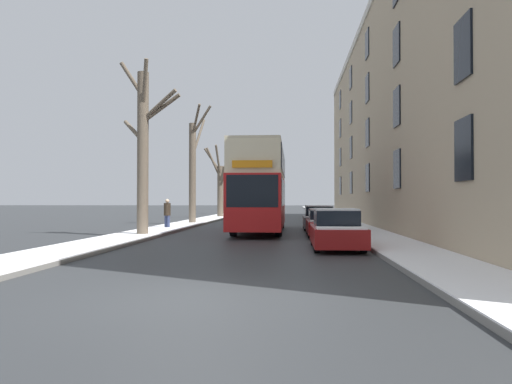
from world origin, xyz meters
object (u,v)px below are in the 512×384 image
(bare_tree_left_0, at_px, (143,147))
(parked_car_1, at_px, (325,223))
(bare_tree_left_2, at_px, (220,186))
(bare_tree_left_1, at_px, (193,168))
(parked_car_2, at_px, (319,218))
(double_decker_bus, at_px, (261,185))
(parked_car_0, at_px, (336,230))
(bare_tree_left_3, at_px, (234,181))
(pedestrian_left_sidewalk, at_px, (167,213))

(bare_tree_left_0, xyz_separation_m, parked_car_1, (8.55, 1.19, -3.62))
(bare_tree_left_2, bearing_deg, parked_car_1, -70.39)
(bare_tree_left_1, distance_m, parked_car_2, 10.69)
(bare_tree_left_2, bearing_deg, double_decker_bus, -75.76)
(double_decker_bus, distance_m, parked_car_0, 10.16)
(bare_tree_left_3, distance_m, parked_car_2, 32.86)
(bare_tree_left_1, height_order, bare_tree_left_3, bare_tree_left_1)
(parked_car_1, bearing_deg, parked_car_0, -90.00)
(parked_car_0, bearing_deg, double_decker_bus, 109.28)
(bare_tree_left_2, xyz_separation_m, double_decker_bus, (5.35, -21.08, -0.58))
(bare_tree_left_0, height_order, pedestrian_left_sidewalk, bare_tree_left_0)
(double_decker_bus, xyz_separation_m, parked_car_2, (3.29, 2.30, -1.92))
(parked_car_2, bearing_deg, bare_tree_left_1, 147.81)
(bare_tree_left_1, xyz_separation_m, pedestrian_left_sidewalk, (-0.26, -6.37, -3.04))
(bare_tree_left_0, relative_size, bare_tree_left_3, 1.01)
(parked_car_0, distance_m, parked_car_1, 6.23)
(bare_tree_left_3, distance_m, parked_car_0, 44.22)
(double_decker_bus, distance_m, parked_car_2, 4.45)
(bare_tree_left_3, relative_size, parked_car_0, 1.82)
(parked_car_1, relative_size, parked_car_2, 1.06)
(bare_tree_left_1, height_order, pedestrian_left_sidewalk, bare_tree_left_1)
(bare_tree_left_3, height_order, parked_car_0, bare_tree_left_3)
(parked_car_1, distance_m, pedestrian_left_sidewalk, 9.94)
(bare_tree_left_1, distance_m, bare_tree_left_3, 26.10)
(parked_car_0, bearing_deg, bare_tree_left_2, 105.82)
(bare_tree_left_2, height_order, parked_car_0, bare_tree_left_2)
(double_decker_bus, distance_m, pedestrian_left_sidewalk, 5.93)
(bare_tree_left_0, xyz_separation_m, bare_tree_left_1, (-0.04, 12.08, -0.21))
(bare_tree_left_2, relative_size, parked_car_2, 1.62)
(parked_car_2, distance_m, pedestrian_left_sidewalk, 8.90)
(double_decker_bus, bearing_deg, parked_car_0, -70.72)
(parked_car_1, relative_size, pedestrian_left_sidewalk, 2.54)
(bare_tree_left_1, height_order, parked_car_0, bare_tree_left_1)
(bare_tree_left_2, xyz_separation_m, parked_car_1, (8.64, -24.26, -2.53))
(parked_car_2, bearing_deg, bare_tree_left_2, 114.72)
(bare_tree_left_1, xyz_separation_m, parked_car_1, (8.59, -10.89, -3.41))
(bare_tree_left_0, distance_m, double_decker_bus, 7.04)
(bare_tree_left_2, distance_m, parked_car_0, 31.80)
(bare_tree_left_3, xyz_separation_m, pedestrian_left_sidewalk, (-0.19, -32.47, -3.11))
(bare_tree_left_2, bearing_deg, bare_tree_left_1, -89.76)
(bare_tree_left_3, relative_size, double_decker_bus, 0.69)
(bare_tree_left_0, xyz_separation_m, double_decker_bus, (5.26, 4.37, -1.67))
(parked_car_0, distance_m, pedestrian_left_sidewalk, 13.93)
(bare_tree_left_1, relative_size, parked_car_0, 1.89)
(pedestrian_left_sidewalk, bearing_deg, bare_tree_left_3, 119.62)
(bare_tree_left_0, relative_size, double_decker_bus, 0.70)
(bare_tree_left_0, bearing_deg, pedestrian_left_sidewalk, 92.97)
(bare_tree_left_2, xyz_separation_m, parked_car_0, (8.64, -30.50, -2.49))
(bare_tree_left_0, height_order, parked_car_0, bare_tree_left_0)
(pedestrian_left_sidewalk, bearing_deg, bare_tree_left_1, 117.63)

